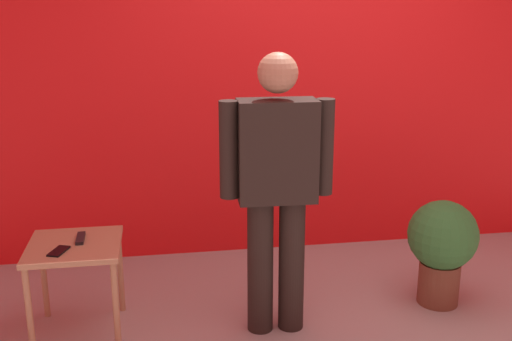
% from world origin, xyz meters
% --- Properties ---
extents(back_wall_red, '(5.27, 0.12, 3.21)m').
position_xyz_m(back_wall_red, '(0.00, 1.60, 1.60)').
color(back_wall_red, red).
rests_on(back_wall_red, ground_plane).
extents(standing_person, '(0.64, 0.24, 1.63)m').
position_xyz_m(standing_person, '(-0.49, 0.34, 0.91)').
color(standing_person, black).
rests_on(standing_person, ground_plane).
extents(side_table, '(0.52, 0.52, 0.56)m').
position_xyz_m(side_table, '(-1.63, 0.47, 0.47)').
color(side_table, tan).
rests_on(side_table, ground_plane).
extents(cell_phone, '(0.12, 0.16, 0.01)m').
position_xyz_m(cell_phone, '(-1.70, 0.36, 0.56)').
color(cell_phone, black).
rests_on(cell_phone, side_table).
extents(tv_remote, '(0.05, 0.17, 0.02)m').
position_xyz_m(tv_remote, '(-1.60, 0.52, 0.57)').
color(tv_remote, black).
rests_on(tv_remote, side_table).
extents(potted_plant, '(0.44, 0.44, 0.69)m').
position_xyz_m(potted_plant, '(0.61, 0.47, 0.41)').
color(potted_plant, brown).
rests_on(potted_plant, ground_plane).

